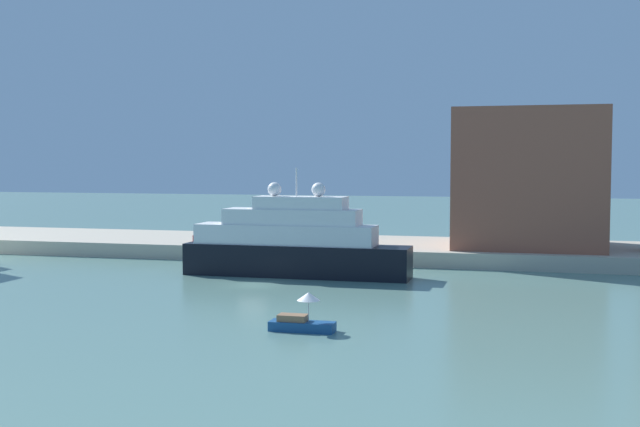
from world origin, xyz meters
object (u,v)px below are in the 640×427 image
Objects in this scene: small_motorboat at (302,319)px; parked_car at (210,237)px; person_figure at (247,237)px; mooring_bollard at (308,244)px; large_yacht at (293,244)px; harbor_building at (529,178)px.

parked_car is at bearing 120.34° from small_motorboat.
mooring_bollard is (7.90, -1.29, -0.43)m from person_figure.
small_motorboat is at bearing -59.66° from parked_car.
person_figure is at bearing 115.11° from small_motorboat.
parked_car is 4.89× the size of mooring_bollard.
harbor_building is (22.73, 18.83, 6.31)m from large_yacht.
large_yacht reaches higher than mooring_bollard.
mooring_bollard is at bearing -9.28° from person_figure.
mooring_bollard is (-24.28, -7.75, -7.45)m from harbor_building.
small_motorboat is 2.47× the size of person_figure.
parked_car is 5.92m from person_figure.
parked_car is at bearing 136.14° from large_yacht.
harbor_building reaches higher than person_figure.
small_motorboat is 45.68m from parked_car.
mooring_bollard is at bearing -162.29° from harbor_building.
small_motorboat is at bearing -64.89° from person_figure.
large_yacht reaches higher than person_figure.
small_motorboat is at bearing -108.50° from harbor_building.
harbor_building is 26.55m from mooring_bollard.
parked_car is at bearing -173.32° from harbor_building.
person_figure reaches higher than small_motorboat.
mooring_bollard is at bearing -13.93° from parked_car.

